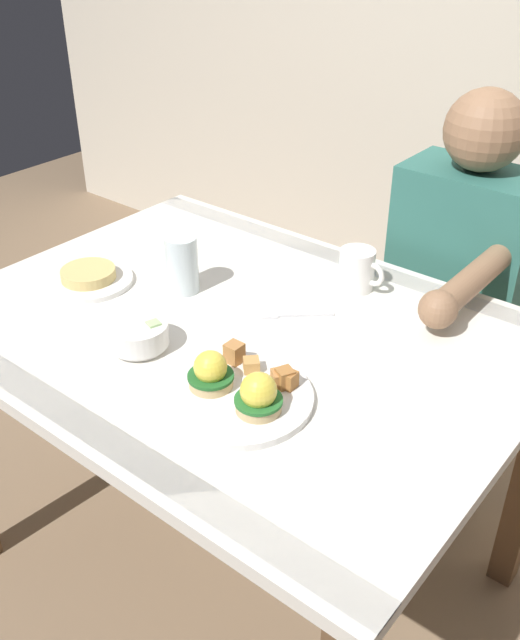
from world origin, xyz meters
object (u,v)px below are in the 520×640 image
(dining_table, at_px, (236,367))
(diner_person, at_px, (456,287))
(fruit_bowl, at_px, (138,335))
(coffee_mug, at_px, (358,269))
(eggs_benedict_plate, at_px, (239,390))
(water_glass_near, at_px, (182,268))
(side_plate, at_px, (89,278))
(fork, at_px, (293,315))

(dining_table, xyz_separation_m, diner_person, (0.22, 0.60, 0.02))
(fruit_bowl, distance_m, coffee_mug, 0.52)
(eggs_benedict_plate, xyz_separation_m, water_glass_near, (-0.36, 0.23, 0.03))
(dining_table, distance_m, side_plate, 0.41)
(water_glass_near, bearing_deg, side_plate, -149.62)
(coffee_mug, distance_m, water_glass_near, 0.39)
(eggs_benedict_plate, height_order, diner_person, diner_person)
(side_plate, bearing_deg, eggs_benedict_plate, -11.77)
(dining_table, height_order, fruit_bowl, fruit_bowl)
(fork, bearing_deg, side_plate, -158.46)
(fruit_bowl, xyz_separation_m, fork, (0.16, 0.29, -0.03))
(fruit_bowl, height_order, side_plate, fruit_bowl)
(fork, height_order, side_plate, side_plate)
(fruit_bowl, bearing_deg, coffee_mug, 66.73)
(water_glass_near, distance_m, side_plate, 0.23)
(dining_table, relative_size, water_glass_near, 9.10)
(coffee_mug, xyz_separation_m, water_glass_near, (-0.30, -0.25, 0.01))
(diner_person, bearing_deg, fork, -107.11)
(eggs_benedict_plate, distance_m, diner_person, 0.80)
(coffee_mug, relative_size, water_glass_near, 0.84)
(dining_table, relative_size, eggs_benedict_plate, 4.44)
(dining_table, height_order, diner_person, diner_person)
(dining_table, xyz_separation_m, water_glass_near, (-0.19, 0.04, 0.16))
(eggs_benedict_plate, relative_size, fruit_bowl, 2.25)
(dining_table, bearing_deg, eggs_benedict_plate, -47.62)
(eggs_benedict_plate, height_order, fruit_bowl, eggs_benedict_plate)
(water_glass_near, relative_size, diner_person, 0.12)
(water_glass_near, bearing_deg, eggs_benedict_plate, -32.36)
(dining_table, bearing_deg, side_plate, -169.44)
(eggs_benedict_plate, bearing_deg, fruit_bowl, 178.94)
(fruit_bowl, relative_size, coffee_mug, 1.08)
(diner_person, bearing_deg, side_plate, -131.91)
(coffee_mug, height_order, fork, coffee_mug)
(diner_person, bearing_deg, dining_table, -110.29)
(water_glass_near, bearing_deg, fruit_bowl, -66.79)
(side_plate, relative_size, diner_person, 0.18)
(dining_table, bearing_deg, fork, 56.78)
(eggs_benedict_plate, xyz_separation_m, side_plate, (-0.55, 0.11, -0.01))
(side_plate, xyz_separation_m, diner_person, (0.60, 0.67, -0.10))
(dining_table, distance_m, water_glass_near, 0.25)
(dining_table, distance_m, fork, 0.17)
(dining_table, xyz_separation_m, fruit_bowl, (-0.09, -0.18, 0.14))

